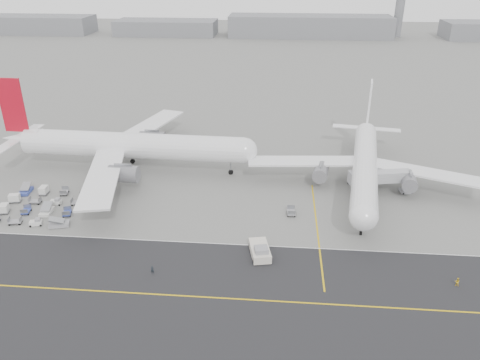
# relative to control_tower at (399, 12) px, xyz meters

# --- Properties ---
(ground) EXTENTS (700.00, 700.00, 0.00)m
(ground) POSITION_rel_control_tower_xyz_m (-100.00, -265.00, -16.25)
(ground) COLOR gray
(ground) RESTS_ON ground
(taxiway) EXTENTS (220.00, 59.00, 0.03)m
(taxiway) POSITION_rel_control_tower_xyz_m (-94.98, -282.98, -16.24)
(taxiway) COLOR #252528
(taxiway) RESTS_ON ground
(horizon_buildings) EXTENTS (520.00, 28.00, 28.00)m
(horizon_buildings) POSITION_rel_control_tower_xyz_m (-70.00, -5.00, -16.25)
(horizon_buildings) COLOR gray
(horizon_buildings) RESTS_ON ground
(control_tower) EXTENTS (7.00, 7.00, 31.25)m
(control_tower) POSITION_rel_control_tower_xyz_m (0.00, 0.00, 0.00)
(control_tower) COLOR gray
(control_tower) RESTS_ON ground
(airliner_a) EXTENTS (67.12, 66.32, 23.14)m
(airliner_a) POSITION_rel_control_tower_xyz_m (-116.86, -234.49, -9.60)
(airliner_a) COLOR white
(airliner_a) RESTS_ON ground
(airliner_b) EXTENTS (55.83, 56.86, 19.73)m
(airliner_b) POSITION_rel_control_tower_xyz_m (-57.85, -239.04, -10.57)
(airliner_b) COLOR white
(airliner_b) RESTS_ON ground
(pushback_tug) EXTENTS (4.62, 9.14, 2.57)m
(pushback_tug) POSITION_rel_control_tower_xyz_m (-81.17, -270.39, -15.20)
(pushback_tug) COLOR beige
(pushback_tug) RESTS_ON ground
(jet_bridge) EXTENTS (15.52, 6.00, 5.79)m
(jet_bridge) POSITION_rel_control_tower_xyz_m (-54.62, -243.00, -12.22)
(jet_bridge) COLOR gray
(jet_bridge) RESTS_ON ground
(gse_cluster) EXTENTS (25.32, 24.67, 1.99)m
(gse_cluster) POSITION_rel_control_tower_xyz_m (-129.95, -256.65, -16.25)
(gse_cluster) COLOR #97969C
(gse_cluster) RESTS_ON ground
(stray_dolly) EXTENTS (1.83, 2.81, 1.68)m
(stray_dolly) POSITION_rel_control_tower_xyz_m (-75.23, -254.62, -16.25)
(stray_dolly) COLOR silver
(stray_dolly) RESTS_ON ground
(ground_crew_a) EXTENTS (0.59, 0.39, 1.61)m
(ground_crew_a) POSITION_rel_control_tower_xyz_m (-99.58, -277.58, -15.45)
(ground_crew_a) COLOR black
(ground_crew_a) RESTS_ON ground
(ground_crew_b) EXTENTS (0.90, 0.80, 1.55)m
(ground_crew_b) POSITION_rel_control_tower_xyz_m (-47.74, -276.33, -15.48)
(ground_crew_b) COLOR yellow
(ground_crew_b) RESTS_ON ground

